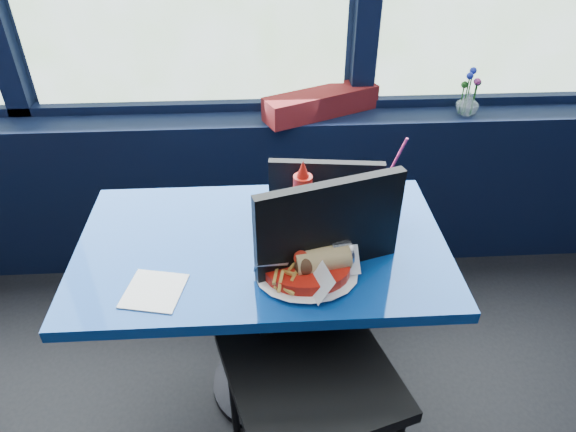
{
  "coord_description": "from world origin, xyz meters",
  "views": [
    {
      "loc": [
        0.31,
        0.69,
        1.8
      ],
      "look_at": [
        0.38,
        1.98,
        0.87
      ],
      "focal_mm": 32.0,
      "sensor_mm": 36.0,
      "label": 1
    }
  ],
  "objects_px": {
    "soda_cup": "(384,200)",
    "near_table": "(264,283)",
    "flower_vase": "(468,101)",
    "chair_near_front": "(317,330)",
    "chair_near_back": "(316,233)",
    "food_basket": "(309,268)",
    "ketchup_bottle": "(302,196)",
    "planter_box": "(321,103)"
  },
  "relations": [
    {
      "from": "near_table",
      "to": "chair_near_front",
      "type": "xyz_separation_m",
      "value": [
        0.16,
        -0.26,
        0.04
      ]
    },
    {
      "from": "soda_cup",
      "to": "near_table",
      "type": "bearing_deg",
      "value": -166.58
    },
    {
      "from": "chair_near_front",
      "to": "soda_cup",
      "type": "relative_size",
      "value": 3.19
    },
    {
      "from": "ketchup_bottle",
      "to": "food_basket",
      "type": "bearing_deg",
      "value": -90.48
    },
    {
      "from": "ketchup_bottle",
      "to": "planter_box",
      "type": "bearing_deg",
      "value": 78.96
    },
    {
      "from": "soda_cup",
      "to": "food_basket",
      "type": "bearing_deg",
      "value": -135.47
    },
    {
      "from": "chair_near_back",
      "to": "soda_cup",
      "type": "bearing_deg",
      "value": 139.05
    },
    {
      "from": "chair_near_back",
      "to": "planter_box",
      "type": "height_order",
      "value": "chair_near_back"
    },
    {
      "from": "ketchup_bottle",
      "to": "chair_near_front",
      "type": "bearing_deg",
      "value": -86.89
    },
    {
      "from": "planter_box",
      "to": "soda_cup",
      "type": "distance_m",
      "value": 0.77
    },
    {
      "from": "chair_near_front",
      "to": "planter_box",
      "type": "bearing_deg",
      "value": 66.89
    },
    {
      "from": "near_table",
      "to": "chair_near_back",
      "type": "relative_size",
      "value": 1.29
    },
    {
      "from": "near_table",
      "to": "flower_vase",
      "type": "distance_m",
      "value": 1.29
    },
    {
      "from": "near_table",
      "to": "chair_near_front",
      "type": "distance_m",
      "value": 0.3
    },
    {
      "from": "planter_box",
      "to": "soda_cup",
      "type": "xyz_separation_m",
      "value": [
        0.13,
        -0.76,
        -0.02
      ]
    },
    {
      "from": "flower_vase",
      "to": "soda_cup",
      "type": "height_order",
      "value": "soda_cup"
    },
    {
      "from": "chair_near_front",
      "to": "flower_vase",
      "type": "height_order",
      "value": "chair_near_front"
    },
    {
      "from": "food_basket",
      "to": "soda_cup",
      "type": "bearing_deg",
      "value": 58.67
    },
    {
      "from": "chair_near_front",
      "to": "ketchup_bottle",
      "type": "distance_m",
      "value": 0.44
    },
    {
      "from": "chair_near_front",
      "to": "flower_vase",
      "type": "xyz_separation_m",
      "value": [
        0.79,
        1.08,
        0.26
      ]
    },
    {
      "from": "planter_box",
      "to": "food_basket",
      "type": "bearing_deg",
      "value": -122.84
    },
    {
      "from": "soda_cup",
      "to": "planter_box",
      "type": "bearing_deg",
      "value": 99.66
    },
    {
      "from": "chair_near_front",
      "to": "chair_near_back",
      "type": "height_order",
      "value": "chair_near_front"
    },
    {
      "from": "chair_near_front",
      "to": "soda_cup",
      "type": "xyz_separation_m",
      "value": [
        0.26,
        0.36,
        0.23
      ]
    },
    {
      "from": "near_table",
      "to": "food_basket",
      "type": "bearing_deg",
      "value": -51.95
    },
    {
      "from": "food_basket",
      "to": "chair_near_back",
      "type": "bearing_deg",
      "value": 95.12
    },
    {
      "from": "soda_cup",
      "to": "chair_near_front",
      "type": "bearing_deg",
      "value": -125.84
    },
    {
      "from": "chair_near_back",
      "to": "soda_cup",
      "type": "xyz_separation_m",
      "value": [
        0.2,
        -0.22,
        0.3
      ]
    },
    {
      "from": "food_basket",
      "to": "ketchup_bottle",
      "type": "distance_m",
      "value": 0.29
    },
    {
      "from": "flower_vase",
      "to": "ketchup_bottle",
      "type": "relative_size",
      "value": 0.9
    },
    {
      "from": "chair_near_back",
      "to": "food_basket",
      "type": "height_order",
      "value": "chair_near_back"
    },
    {
      "from": "planter_box",
      "to": "ketchup_bottle",
      "type": "bearing_deg",
      "value": -125.7
    },
    {
      "from": "chair_near_back",
      "to": "ketchup_bottle",
      "type": "xyz_separation_m",
      "value": [
        -0.08,
        -0.21,
        0.32
      ]
    },
    {
      "from": "near_table",
      "to": "ketchup_bottle",
      "type": "bearing_deg",
      "value": 38.17
    },
    {
      "from": "flower_vase",
      "to": "ketchup_bottle",
      "type": "height_order",
      "value": "flower_vase"
    },
    {
      "from": "flower_vase",
      "to": "soda_cup",
      "type": "xyz_separation_m",
      "value": [
        -0.53,
        -0.72,
        -0.03
      ]
    },
    {
      "from": "near_table",
      "to": "chair_near_back",
      "type": "xyz_separation_m",
      "value": [
        0.22,
        0.32,
        -0.03
      ]
    },
    {
      "from": "chair_near_front",
      "to": "ketchup_bottle",
      "type": "bearing_deg",
      "value": 76.48
    },
    {
      "from": "planter_box",
      "to": "food_basket",
      "type": "height_order",
      "value": "planter_box"
    },
    {
      "from": "chair_near_back",
      "to": "chair_near_front",
      "type": "bearing_deg",
      "value": 91.07
    },
    {
      "from": "ketchup_bottle",
      "to": "soda_cup",
      "type": "relative_size",
      "value": 0.72
    },
    {
      "from": "near_table",
      "to": "planter_box",
      "type": "distance_m",
      "value": 0.95
    }
  ]
}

